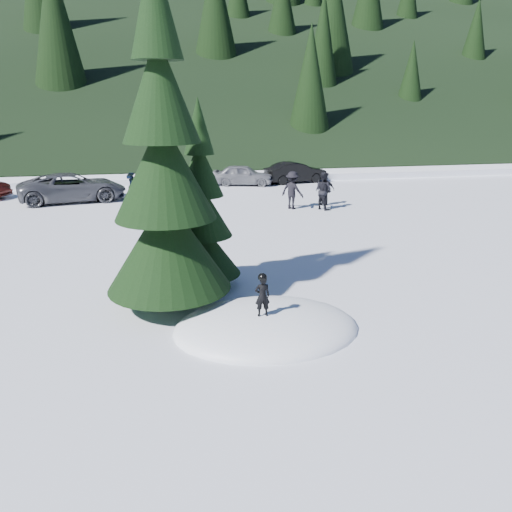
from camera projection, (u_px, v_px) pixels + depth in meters
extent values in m
plane|color=white|center=(266.00, 329.00, 12.00)|extent=(200.00, 200.00, 0.00)
ellipsoid|color=white|center=(266.00, 329.00, 12.00)|extent=(4.48, 3.52, 0.96)
cylinder|color=black|center=(170.00, 282.00, 13.06)|extent=(0.38, 0.38, 1.40)
cone|color=black|center=(168.00, 242.00, 12.74)|extent=(3.20, 3.20, 2.46)
cone|color=black|center=(164.00, 169.00, 12.18)|extent=(2.54, 2.54, 2.46)
cone|color=black|center=(159.00, 89.00, 11.63)|extent=(1.88, 1.88, 2.46)
cone|color=black|center=(154.00, 1.00, 11.08)|extent=(1.22, 1.22, 2.46)
cylinder|color=black|center=(203.00, 270.00, 14.62)|extent=(0.26, 0.26, 1.00)
cone|color=black|center=(202.00, 249.00, 14.42)|extent=(2.20, 2.20, 1.52)
cone|color=black|center=(201.00, 210.00, 14.08)|extent=(1.75, 1.75, 1.52)
cone|color=black|center=(200.00, 169.00, 13.74)|extent=(1.29, 1.29, 1.52)
cone|color=black|center=(198.00, 126.00, 13.40)|extent=(0.84, 0.84, 1.52)
imported|color=black|center=(262.00, 296.00, 11.43)|extent=(0.35, 0.23, 0.97)
imported|color=black|center=(324.00, 191.00, 24.95)|extent=(1.08, 1.16, 1.90)
imported|color=black|center=(325.00, 190.00, 25.96)|extent=(1.00, 0.52, 1.64)
imported|color=black|center=(292.00, 190.00, 25.06)|extent=(1.35, 1.36, 1.89)
imported|color=#494A50|center=(73.00, 187.00, 26.99)|extent=(5.91, 3.51, 1.54)
imported|color=black|center=(168.00, 184.00, 28.89)|extent=(4.57, 2.08, 1.30)
imported|color=gray|center=(243.00, 175.00, 32.25)|extent=(4.17, 2.57, 1.33)
imported|color=black|center=(296.00, 172.00, 33.24)|extent=(4.37, 2.27, 1.37)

